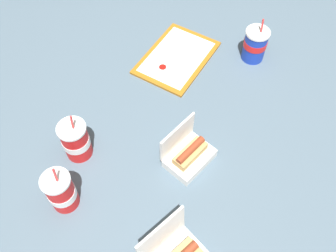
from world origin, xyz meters
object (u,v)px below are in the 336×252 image
object	(u,v)px
food_tray	(177,58)
soda_cup_center	(255,44)
ketchup_cup	(163,69)
soda_cup_back	(61,191)
clamshell_hotdog_right	(188,154)
soda_cup_front	(76,140)
plastic_fork	(153,62)

from	to	relation	value
food_tray	soda_cup_center	distance (m)	0.35
ketchup_cup	soda_cup_back	xyz separation A→B (m)	(-0.68, -0.06, 0.06)
ketchup_cup	soda_cup_center	xyz separation A→B (m)	(0.30, -0.28, 0.05)
soda_cup_center	clamshell_hotdog_right	bearing A→B (deg)	-176.42
soda_cup_center	soda_cup_front	distance (m)	0.87
food_tray	soda_cup_center	bearing A→B (deg)	-54.86
plastic_fork	ketchup_cup	bearing A→B (deg)	-129.25
food_tray	clamshell_hotdog_right	bearing A→B (deg)	-142.59
ketchup_cup	soda_cup_center	bearing A→B (deg)	-43.05
soda_cup_center	soda_cup_back	bearing A→B (deg)	167.04
soda_cup_front	soda_cup_center	bearing A→B (deg)	-21.60
soda_cup_back	plastic_fork	bearing A→B (deg)	9.92
ketchup_cup	clamshell_hotdog_right	distance (m)	0.44
plastic_fork	soda_cup_center	distance (m)	0.45
ketchup_cup	plastic_fork	world-z (taller)	ketchup_cup
soda_cup_center	soda_cup_front	size ratio (longest dim) A/B	0.94
ketchup_cup	soda_cup_front	xyz separation A→B (m)	(-0.50, 0.04, 0.06)
plastic_fork	soda_cup_center	bearing A→B (deg)	-74.74
clamshell_hotdog_right	soda_cup_front	world-z (taller)	soda_cup_front
soda_cup_front	soda_cup_back	size ratio (longest dim) A/B	0.98
soda_cup_center	plastic_fork	bearing A→B (deg)	129.18
food_tray	soda_cup_front	size ratio (longest dim) A/B	1.70
plastic_fork	soda_cup_back	world-z (taller)	soda_cup_back
ketchup_cup	food_tray	bearing A→B (deg)	-2.25
food_tray	soda_cup_back	bearing A→B (deg)	-176.23
ketchup_cup	soda_cup_back	size ratio (longest dim) A/B	0.17
food_tray	ketchup_cup	world-z (taller)	ketchup_cup
food_tray	soda_cup_front	world-z (taller)	soda_cup_front
plastic_fork	soda_cup_center	xyz separation A→B (m)	(0.28, -0.35, 0.06)
food_tray	soda_cup_back	distance (m)	0.79
clamshell_hotdog_right	soda_cup_back	world-z (taller)	soda_cup_back
food_tray	plastic_fork	size ratio (longest dim) A/B	3.47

